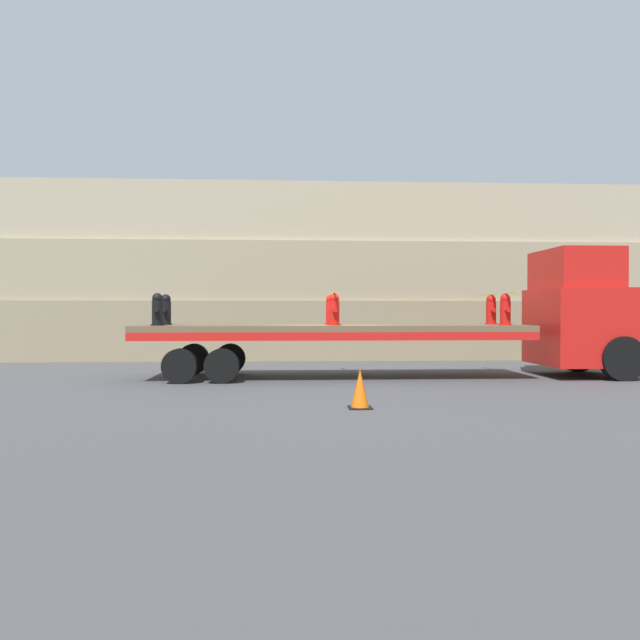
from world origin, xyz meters
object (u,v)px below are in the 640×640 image
(fire_hydrant_black_far_0, at_px, (166,310))
(traffic_cone, at_px, (360,389))
(fire_hydrant_red_near_1, at_px, (334,310))
(fire_hydrant_red_far_1, at_px, (331,310))
(flatbed_trailer, at_px, (311,334))
(fire_hydrant_black_near_0, at_px, (157,310))
(fire_hydrant_red_near_2, at_px, (505,310))
(fire_hydrant_red_far_2, at_px, (491,310))
(truck_cab, at_px, (585,314))

(fire_hydrant_black_far_0, relative_size, traffic_cone, 1.16)
(fire_hydrant_red_near_1, relative_size, traffic_cone, 1.16)
(fire_hydrant_red_far_1, bearing_deg, flatbed_trailer, -135.38)
(flatbed_trailer, bearing_deg, fire_hydrant_black_near_0, -171.85)
(flatbed_trailer, height_order, fire_hydrant_red_near_2, fire_hydrant_red_near_2)
(fire_hydrant_red_far_2, bearing_deg, fire_hydrant_black_far_0, 180.00)
(fire_hydrant_black_near_0, height_order, fire_hydrant_red_near_2, same)
(fire_hydrant_red_far_1, height_order, fire_hydrant_red_far_2, same)
(flatbed_trailer, height_order, traffic_cone, flatbed_trailer)
(fire_hydrant_black_near_0, height_order, fire_hydrant_black_far_0, same)
(flatbed_trailer, relative_size, fire_hydrant_red_near_1, 12.39)
(truck_cab, distance_m, traffic_cone, 8.40)
(truck_cab, xyz_separation_m, fire_hydrant_red_far_2, (-2.32, 0.54, 0.11))
(fire_hydrant_red_far_1, bearing_deg, fire_hydrant_red_far_2, 0.00)
(fire_hydrant_red_far_1, bearing_deg, fire_hydrant_red_near_1, -90.00)
(flatbed_trailer, xyz_separation_m, traffic_cone, (0.63, -5.12, -0.78))
(fire_hydrant_black_near_0, bearing_deg, fire_hydrant_red_near_2, 0.00)
(fire_hydrant_black_far_0, distance_m, fire_hydrant_red_far_1, 4.31)
(fire_hydrant_black_far_0, bearing_deg, fire_hydrant_red_far_1, 0.00)
(truck_cab, distance_m, flatbed_trailer, 7.19)
(flatbed_trailer, bearing_deg, fire_hydrant_black_far_0, 171.85)
(fire_hydrant_black_near_0, relative_size, fire_hydrant_red_near_1, 1.00)
(truck_cab, bearing_deg, fire_hydrant_red_far_2, 166.92)
(fire_hydrant_red_near_2, relative_size, fire_hydrant_red_far_2, 1.00)
(truck_cab, height_order, flatbed_trailer, truck_cab)
(fire_hydrant_black_far_0, height_order, fire_hydrant_red_far_1, same)
(fire_hydrant_black_far_0, bearing_deg, fire_hydrant_red_near_1, -14.04)
(traffic_cone, bearing_deg, fire_hydrant_red_near_2, 47.35)
(fire_hydrant_red_far_1, xyz_separation_m, fire_hydrant_red_near_2, (4.31, -1.08, 0.00))
(fire_hydrant_red_near_1, xyz_separation_m, fire_hydrant_red_far_2, (4.31, 1.08, 0.00))
(flatbed_trailer, relative_size, fire_hydrant_red_near_2, 12.39)
(fire_hydrant_red_near_1, xyz_separation_m, fire_hydrant_red_near_2, (4.31, 0.00, 0.00))
(flatbed_trailer, bearing_deg, fire_hydrant_red_near_2, -6.33)
(fire_hydrant_black_near_0, distance_m, fire_hydrant_red_near_1, 4.31)
(fire_hydrant_red_near_1, xyz_separation_m, fire_hydrant_red_far_1, (0.00, 1.08, 0.00))
(fire_hydrant_red_near_2, bearing_deg, flatbed_trailer, 173.67)
(truck_cab, distance_m, fire_hydrant_black_near_0, 10.94)
(truck_cab, xyz_separation_m, flatbed_trailer, (-7.17, 0.00, -0.51))
(fire_hydrant_black_far_0, xyz_separation_m, fire_hydrant_red_far_2, (8.61, 0.00, 0.00))
(fire_hydrant_red_near_1, bearing_deg, fire_hydrant_red_near_2, 0.00)
(fire_hydrant_red_near_2, bearing_deg, fire_hydrant_red_far_1, 165.96)
(fire_hydrant_red_near_2, bearing_deg, fire_hydrant_black_near_0, 180.00)
(traffic_cone, bearing_deg, fire_hydrant_red_near_1, 91.08)
(fire_hydrant_black_near_0, distance_m, fire_hydrant_red_near_2, 8.61)
(fire_hydrant_red_far_2, distance_m, traffic_cone, 7.20)
(fire_hydrant_red_near_2, bearing_deg, truck_cab, 13.08)
(fire_hydrant_black_far_0, bearing_deg, fire_hydrant_red_far_2, 0.00)
(fire_hydrant_red_far_2, bearing_deg, truck_cab, -13.08)
(fire_hydrant_black_far_0, xyz_separation_m, fire_hydrant_red_near_2, (8.61, -1.08, 0.00))
(fire_hydrant_black_near_0, bearing_deg, fire_hydrant_red_far_1, 14.04)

